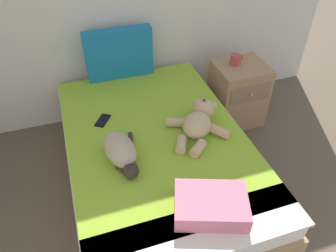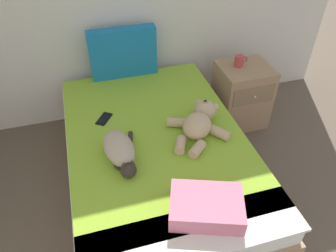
{
  "view_description": "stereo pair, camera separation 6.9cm",
  "coord_description": "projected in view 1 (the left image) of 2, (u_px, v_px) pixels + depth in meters",
  "views": [
    {
      "loc": [
        1.18,
        1.48,
        2.02
      ],
      "look_at": [
        1.72,
        3.13,
        0.57
      ],
      "focal_mm": 34.94,
      "sensor_mm": 36.0,
      "label": 1
    },
    {
      "loc": [
        1.24,
        1.46,
        2.02
      ],
      "look_at": [
        1.72,
        3.13,
        0.57
      ],
      "focal_mm": 34.94,
      "sensor_mm": 36.0,
      "label": 2
    }
  ],
  "objects": [
    {
      "name": "bed",
      "position": [
        157.0,
        160.0,
        2.47
      ],
      "size": [
        1.28,
        1.92,
        0.48
      ],
      "color": "#9E7A56",
      "rests_on": "ground_plane"
    },
    {
      "name": "patterned_cushion",
      "position": [
        119.0,
        54.0,
        2.81
      ],
      "size": [
        0.58,
        0.1,
        0.44
      ],
      "color": "#1972AD",
      "rests_on": "bed"
    },
    {
      "name": "cat",
      "position": [
        121.0,
        151.0,
        2.1
      ],
      "size": [
        0.25,
        0.44,
        0.15
      ],
      "color": "tan",
      "rests_on": "bed"
    },
    {
      "name": "teddy_bear",
      "position": [
        199.0,
        121.0,
        2.33
      ],
      "size": [
        0.44,
        0.51,
        0.18
      ],
      "color": "tan",
      "rests_on": "bed"
    },
    {
      "name": "cell_phone",
      "position": [
        103.0,
        120.0,
        2.45
      ],
      "size": [
        0.14,
        0.16,
        0.01
      ],
      "color": "black",
      "rests_on": "bed"
    },
    {
      "name": "throw_pillow",
      "position": [
        211.0,
        205.0,
        1.8
      ],
      "size": [
        0.47,
        0.4,
        0.11
      ],
      "primitive_type": "cube",
      "rotation": [
        0.0,
        0.0,
        -0.35
      ],
      "color": "#D1728C",
      "rests_on": "bed"
    },
    {
      "name": "nightstand",
      "position": [
        238.0,
        94.0,
        3.05
      ],
      "size": [
        0.45,
        0.43,
        0.59
      ],
      "color": "#9E7A56",
      "rests_on": "ground_plane"
    },
    {
      "name": "mug",
      "position": [
        235.0,
        59.0,
        2.85
      ],
      "size": [
        0.12,
        0.08,
        0.09
      ],
      "color": "#B23F3F",
      "rests_on": "nightstand"
    }
  ]
}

